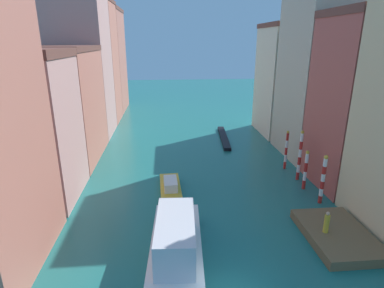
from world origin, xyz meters
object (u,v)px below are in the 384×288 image
(mooring_pole_0, at_px, (323,179))
(mooring_pole_1, at_px, (306,170))
(waterfront_dock, at_px, (337,235))
(gondola_black, at_px, (224,138))
(mooring_pole_2, at_px, (300,155))
(motorboat_0, at_px, (171,189))
(person_on_dock, at_px, (327,223))
(mooring_pole_3, at_px, (286,150))
(vaporetto_white, at_px, (176,250))

(mooring_pole_0, distance_m, mooring_pole_1, 2.76)
(waterfront_dock, relative_size, mooring_pole_1, 1.64)
(mooring_pole_1, relative_size, gondola_black, 0.36)
(mooring_pole_1, relative_size, mooring_pole_2, 0.75)
(motorboat_0, bearing_deg, gondola_black, 63.89)
(waterfront_dock, distance_m, mooring_pole_2, 10.32)
(person_on_dock, bearing_deg, mooring_pole_2, 77.36)
(mooring_pole_3, bearing_deg, gondola_black, 112.43)
(person_on_dock, bearing_deg, mooring_pole_3, 81.16)
(gondola_black, bearing_deg, motorboat_0, -116.11)
(person_on_dock, height_order, gondola_black, person_on_dock)
(gondola_black, bearing_deg, mooring_pole_2, -70.96)
(mooring_pole_3, distance_m, gondola_black, 12.39)
(mooring_pole_0, xyz_separation_m, vaporetto_white, (-12.75, -7.08, -1.01))
(mooring_pole_0, xyz_separation_m, mooring_pole_2, (0.01, 4.83, 0.37))
(mooring_pole_0, relative_size, vaporetto_white, 0.39)
(person_on_dock, bearing_deg, motorboat_0, 142.99)
(vaporetto_white, bearing_deg, mooring_pole_3, 49.77)
(gondola_black, height_order, motorboat_0, motorboat_0)
(mooring_pole_3, height_order, gondola_black, mooring_pole_3)
(waterfront_dock, bearing_deg, mooring_pole_3, 85.29)
(mooring_pole_2, relative_size, mooring_pole_3, 1.19)
(gondola_black, distance_m, motorboat_0, 18.07)
(mooring_pole_2, relative_size, motorboat_0, 0.79)
(person_on_dock, distance_m, vaporetto_white, 10.68)
(mooring_pole_3, bearing_deg, mooring_pole_0, -88.29)
(waterfront_dock, height_order, mooring_pole_0, mooring_pole_0)
(mooring_pole_1, bearing_deg, waterfront_dock, -97.36)
(mooring_pole_0, bearing_deg, mooring_pole_2, 89.91)
(person_on_dock, bearing_deg, waterfront_dock, 2.80)
(mooring_pole_3, relative_size, vaporetto_white, 0.38)
(waterfront_dock, xyz_separation_m, vaporetto_white, (-11.46, -1.93, 0.92))
(gondola_black, bearing_deg, person_on_dock, -83.75)
(vaporetto_white, height_order, gondola_black, vaporetto_white)
(waterfront_dock, xyz_separation_m, motorboat_0, (-11.56, 7.95, 0.13))
(mooring_pole_1, distance_m, gondola_black, 17.03)
(gondola_black, relative_size, motorboat_0, 1.61)
(gondola_black, bearing_deg, mooring_pole_0, -75.57)
(mooring_pole_2, bearing_deg, gondola_black, 109.04)
(vaporetto_white, bearing_deg, motorboat_0, 90.54)
(mooring_pole_1, bearing_deg, mooring_pole_2, 82.39)
(waterfront_dock, bearing_deg, mooring_pole_1, 82.64)
(person_on_dock, height_order, vaporetto_white, vaporetto_white)
(mooring_pole_0, bearing_deg, person_on_dock, -113.33)
(waterfront_dock, distance_m, mooring_pole_0, 5.65)
(waterfront_dock, distance_m, motorboat_0, 14.03)
(person_on_dock, distance_m, gondola_black, 24.40)
(mooring_pole_1, xyz_separation_m, motorboat_0, (-12.58, 0.07, -1.50))
(person_on_dock, bearing_deg, gondola_black, 96.25)
(person_on_dock, xyz_separation_m, mooring_pole_1, (1.97, 7.93, 0.56))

